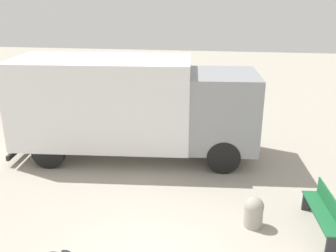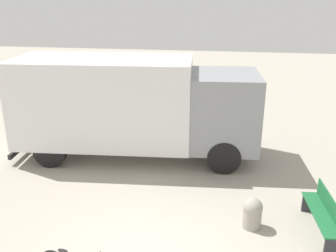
{
  "view_description": "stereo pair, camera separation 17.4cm",
  "coord_description": "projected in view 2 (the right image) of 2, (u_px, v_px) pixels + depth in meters",
  "views": [
    {
      "loc": [
        1.33,
        -5.94,
        5.25
      ],
      "look_at": [
        0.0,
        3.7,
        1.76
      ],
      "focal_mm": 40.0,
      "sensor_mm": 36.0,
      "label": 1
    },
    {
      "loc": [
        1.5,
        -5.92,
        5.25
      ],
      "look_at": [
        0.0,
        3.7,
        1.76
      ],
      "focal_mm": 40.0,
      "sensor_mm": 36.0,
      "label": 2
    }
  ],
  "objects": [
    {
      "name": "delivery_truck",
      "position": [
        132.0,
        104.0,
        12.21
      ],
      "size": [
        8.04,
        3.04,
        3.29
      ],
      "rotation": [
        0.0,
        0.0,
        0.07
      ],
      "color": "white",
      "rests_on": "ground"
    },
    {
      "name": "park_bench",
      "position": [
        324.0,
        213.0,
        8.48
      ],
      "size": [
        0.53,
        1.92,
        0.93
      ],
      "rotation": [
        0.0,
        0.0,
        1.64
      ],
      "color": "#1E6638",
      "rests_on": "ground"
    },
    {
      "name": "bollard_near_bench",
      "position": [
        252.0,
        212.0,
        8.75
      ],
      "size": [
        0.46,
        0.46,
        0.76
      ],
      "color": "#9E998C",
      "rests_on": "ground"
    }
  ]
}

